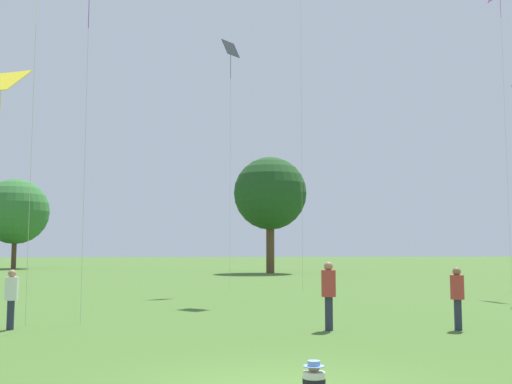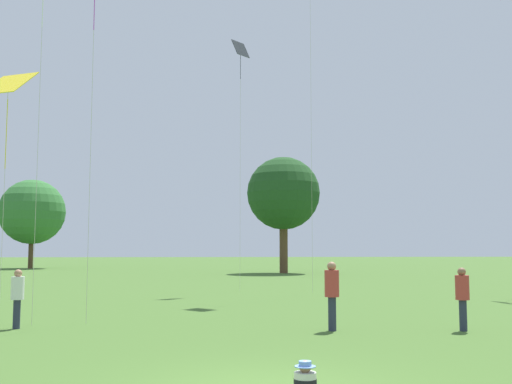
# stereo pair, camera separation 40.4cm
# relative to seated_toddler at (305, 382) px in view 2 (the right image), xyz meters

# --- Properties ---
(seated_toddler) EXTENTS (0.52, 0.59, 0.54)m
(seated_toddler) POSITION_rel_seated_toddler_xyz_m (0.00, 0.00, 0.00)
(seated_toddler) COLOR #383D56
(seated_toddler) RESTS_ON ground
(person_standing_0) EXTENTS (0.50, 0.50, 1.69)m
(person_standing_0) POSITION_rel_seated_toddler_xyz_m (5.38, 6.73, 0.79)
(person_standing_0) COLOR #282D42
(person_standing_0) RESTS_ON ground
(person_standing_1) EXTENTS (0.46, 0.46, 1.85)m
(person_standing_1) POSITION_rel_seated_toddler_xyz_m (1.88, 7.04, 0.89)
(person_standing_1) COLOR #282D42
(person_standing_1) RESTS_ON ground
(person_standing_2) EXTENTS (0.43, 0.43, 1.63)m
(person_standing_2) POSITION_rel_seated_toddler_xyz_m (-6.72, 8.12, 0.76)
(person_standing_2) COLOR #282D42
(person_standing_2) RESTS_ON ground
(kite_2) EXTENTS (1.73, 1.57, 7.75)m
(kite_2) POSITION_rel_seated_toddler_xyz_m (-7.68, 9.60, 6.97)
(kite_2) COLOR yellow
(kite_2) RESTS_ON ground
(kite_5) EXTENTS (1.04, 1.04, 13.44)m
(kite_5) POSITION_rel_seated_toddler_xyz_m (0.18, 22.40, 12.29)
(kite_5) COLOR #1E2328
(kite_5) RESTS_ON ground
(distant_tree_0) EXTENTS (7.27, 7.27, 9.97)m
(distant_tree_0) POSITION_rel_seated_toddler_xyz_m (-21.33, 59.87, 6.11)
(distant_tree_0) COLOR brown
(distant_tree_0) RESTS_ON ground
(distant_tree_1) EXTENTS (6.66, 6.66, 10.58)m
(distant_tree_1) POSITION_rel_seated_toddler_xyz_m (5.30, 45.01, 6.99)
(distant_tree_1) COLOR brown
(distant_tree_1) RESTS_ON ground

